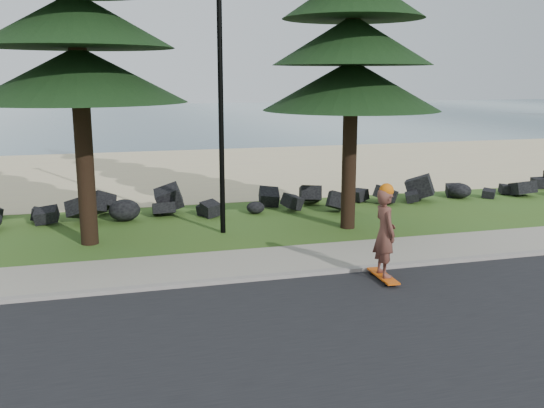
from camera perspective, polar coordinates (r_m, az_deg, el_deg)
The scene contains 9 objects.
ground at distance 13.67m, azimuth -2.11°, elevation -5.99°, with size 160.00×160.00×0.00m, color #3D5A1C.
road at distance 9.65m, azimuth 4.20°, elevation -13.94°, with size 160.00×7.00×0.02m, color black.
kerb at distance 12.83m, azimuth -1.18°, elevation -6.99°, with size 160.00×0.20×0.10m, color gray.
sidewalk at distance 13.84m, azimuth -2.30°, elevation -5.59°, with size 160.00×2.00×0.08m, color gray.
beach_sand at distance 27.65m, azimuth -9.01°, elevation 3.12°, with size 160.00×15.00×0.01m, color beige.
ocean at distance 63.87m, azimuth -12.74°, elevation 7.98°, with size 160.00×58.00×0.01m, color #325260.
seawall_boulders at distance 18.97m, azimuth -5.98°, elevation -0.90°, with size 60.00×2.40×1.10m, color black, non-canonical shape.
lamp_post at distance 16.13m, azimuth -4.88°, elevation 11.67°, with size 0.25×0.14×8.14m.
skateboarder at distance 12.73m, azimuth 10.57°, elevation -2.70°, with size 0.46×1.11×2.06m.
Camera 1 is at (-2.94, -12.66, 4.24)m, focal length 40.00 mm.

